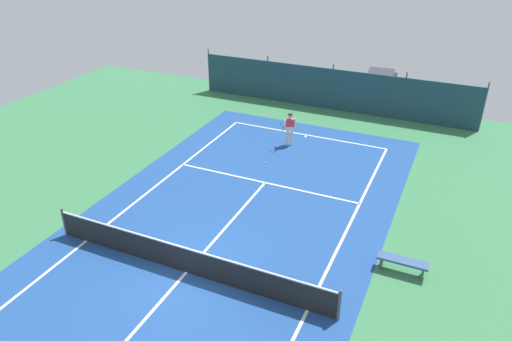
# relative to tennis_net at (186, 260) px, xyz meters

# --- Properties ---
(ground_plane) EXTENTS (36.00, 36.00, 0.00)m
(ground_plane) POSITION_rel_tennis_net_xyz_m (0.00, 0.00, -0.51)
(ground_plane) COLOR #387A4C
(court_surface) EXTENTS (11.02, 26.60, 0.01)m
(court_surface) POSITION_rel_tennis_net_xyz_m (0.00, 0.00, -0.51)
(court_surface) COLOR #1E478C
(court_surface) RESTS_ON ground
(tennis_net) EXTENTS (10.12, 0.10, 1.10)m
(tennis_net) POSITION_rel_tennis_net_xyz_m (0.00, 0.00, 0.00)
(tennis_net) COLOR black
(tennis_net) RESTS_ON ground
(back_fence) EXTENTS (16.30, 0.98, 2.70)m
(back_fence) POSITION_rel_tennis_net_xyz_m (-0.00, 16.58, 0.16)
(back_fence) COLOR #1E3D4C
(back_fence) RESTS_ON ground
(tennis_player) EXTENTS (0.60, 0.81, 1.64)m
(tennis_player) POSITION_rel_tennis_net_xyz_m (-0.42, 10.41, 0.45)
(tennis_player) COLOR beige
(tennis_player) RESTS_ON ground
(tennis_ball_near_player) EXTENTS (0.07, 0.07, 0.07)m
(tennis_ball_near_player) POSITION_rel_tennis_net_xyz_m (-0.73, 8.07, -0.48)
(tennis_ball_near_player) COLOR #CCDB33
(tennis_ball_near_player) RESTS_ON ground
(tennis_ball_midcourt) EXTENTS (0.07, 0.07, 0.07)m
(tennis_ball_midcourt) POSITION_rel_tennis_net_xyz_m (0.51, 8.12, -0.48)
(tennis_ball_midcourt) COLOR #CCDB33
(tennis_ball_midcourt) RESTS_ON ground
(parked_car) EXTENTS (2.32, 4.35, 1.68)m
(parked_car) POSITION_rel_tennis_net_xyz_m (2.19, 19.10, 0.33)
(parked_car) COLOR black
(parked_car) RESTS_ON ground
(courtside_bench) EXTENTS (1.60, 0.40, 0.49)m
(courtside_bench) POSITION_rel_tennis_net_xyz_m (6.31, 2.87, -0.14)
(courtside_bench) COLOR #335184
(courtside_bench) RESTS_ON ground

